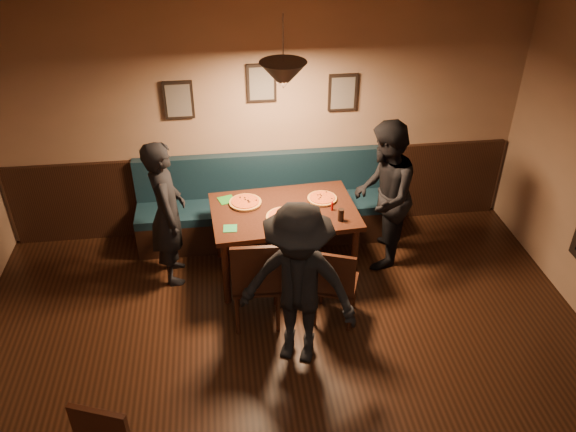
{
  "coord_description": "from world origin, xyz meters",
  "views": [
    {
      "loc": [
        -0.46,
        -2.5,
        4.01
      ],
      "look_at": [
        0.13,
        2.19,
        0.95
      ],
      "focal_mm": 35.78,
      "sensor_mm": 36.0,
      "label": 1
    }
  ],
  "objects_px": {
    "chair_near_right": "(336,282)",
    "booth_bench": "(266,202)",
    "diner_left": "(167,213)",
    "diner_front": "(298,287)",
    "tabasco_bottle": "(332,205)",
    "dining_table": "(284,241)",
    "soda_glass": "(341,215)",
    "chair_near_left": "(256,278)",
    "diner_right": "(383,196)"
  },
  "relations": [
    {
      "from": "diner_left",
      "to": "diner_front",
      "type": "height_order",
      "value": "diner_front"
    },
    {
      "from": "dining_table",
      "to": "diner_right",
      "type": "relative_size",
      "value": 0.89
    },
    {
      "from": "diner_right",
      "to": "soda_glass",
      "type": "distance_m",
      "value": 0.64
    },
    {
      "from": "chair_near_right",
      "to": "diner_left",
      "type": "bearing_deg",
      "value": 172.37
    },
    {
      "from": "dining_table",
      "to": "diner_right",
      "type": "distance_m",
      "value": 1.17
    },
    {
      "from": "diner_right",
      "to": "tabasco_bottle",
      "type": "xyz_separation_m",
      "value": [
        -0.59,
        -0.15,
        0.02
      ]
    },
    {
      "from": "chair_near_right",
      "to": "diner_front",
      "type": "height_order",
      "value": "diner_front"
    },
    {
      "from": "chair_near_right",
      "to": "tabasco_bottle",
      "type": "xyz_separation_m",
      "value": [
        0.08,
        0.73,
        0.42
      ]
    },
    {
      "from": "booth_bench",
      "to": "diner_right",
      "type": "height_order",
      "value": "diner_right"
    },
    {
      "from": "chair_near_left",
      "to": "diner_front",
      "type": "height_order",
      "value": "diner_front"
    },
    {
      "from": "chair_near_right",
      "to": "tabasco_bottle",
      "type": "relative_size",
      "value": 7.74
    },
    {
      "from": "chair_near_right",
      "to": "booth_bench",
      "type": "bearing_deg",
      "value": 131.05
    },
    {
      "from": "chair_near_left",
      "to": "chair_near_right",
      "type": "xyz_separation_m",
      "value": [
        0.77,
        -0.07,
        -0.07
      ]
    },
    {
      "from": "diner_front",
      "to": "soda_glass",
      "type": "xyz_separation_m",
      "value": [
        0.58,
        0.99,
        0.06
      ]
    },
    {
      "from": "tabasco_bottle",
      "to": "soda_glass",
      "type": "bearing_deg",
      "value": -76.04
    },
    {
      "from": "dining_table",
      "to": "chair_near_right",
      "type": "xyz_separation_m",
      "value": [
        0.42,
        -0.8,
        0.04
      ]
    },
    {
      "from": "diner_front",
      "to": "soda_glass",
      "type": "height_order",
      "value": "diner_front"
    },
    {
      "from": "diner_left",
      "to": "diner_front",
      "type": "distance_m",
      "value": 1.78
    },
    {
      "from": "diner_front",
      "to": "tabasco_bottle",
      "type": "height_order",
      "value": "diner_front"
    },
    {
      "from": "tabasco_bottle",
      "to": "booth_bench",
      "type": "bearing_deg",
      "value": 130.39
    },
    {
      "from": "dining_table",
      "to": "soda_glass",
      "type": "xyz_separation_m",
      "value": [
        0.55,
        -0.28,
        0.47
      ]
    },
    {
      "from": "booth_bench",
      "to": "dining_table",
      "type": "distance_m",
      "value": 0.68
    },
    {
      "from": "dining_table",
      "to": "chair_near_right",
      "type": "height_order",
      "value": "chair_near_right"
    },
    {
      "from": "chair_near_right",
      "to": "soda_glass",
      "type": "xyz_separation_m",
      "value": [
        0.13,
        0.52,
        0.43
      ]
    },
    {
      "from": "diner_right",
      "to": "booth_bench",
      "type": "bearing_deg",
      "value": -95.91
    },
    {
      "from": "dining_table",
      "to": "diner_right",
      "type": "bearing_deg",
      "value": 0.21
    },
    {
      "from": "chair_near_left",
      "to": "soda_glass",
      "type": "xyz_separation_m",
      "value": [
        0.91,
        0.46,
        0.36
      ]
    },
    {
      "from": "tabasco_bottle",
      "to": "chair_near_right",
      "type": "bearing_deg",
      "value": -96.44
    },
    {
      "from": "dining_table",
      "to": "tabasco_bottle",
      "type": "xyz_separation_m",
      "value": [
        0.5,
        -0.07,
        0.46
      ]
    },
    {
      "from": "chair_near_right",
      "to": "diner_right",
      "type": "distance_m",
      "value": 1.17
    },
    {
      "from": "dining_table",
      "to": "diner_left",
      "type": "bearing_deg",
      "value": 172.79
    },
    {
      "from": "dining_table",
      "to": "tabasco_bottle",
      "type": "relative_size",
      "value": 13.04
    },
    {
      "from": "chair_near_left",
      "to": "diner_front",
      "type": "xyz_separation_m",
      "value": [
        0.33,
        -0.53,
        0.3
      ]
    },
    {
      "from": "chair_near_right",
      "to": "diner_front",
      "type": "distance_m",
      "value": 0.74
    },
    {
      "from": "diner_left",
      "to": "diner_right",
      "type": "relative_size",
      "value": 0.96
    },
    {
      "from": "booth_bench",
      "to": "dining_table",
      "type": "relative_size",
      "value": 1.99
    },
    {
      "from": "dining_table",
      "to": "diner_left",
      "type": "xyz_separation_m",
      "value": [
        -1.21,
        0.07,
        0.41
      ]
    },
    {
      "from": "dining_table",
      "to": "diner_front",
      "type": "xyz_separation_m",
      "value": [
        -0.03,
        -1.26,
        0.41
      ]
    },
    {
      "from": "chair_near_left",
      "to": "soda_glass",
      "type": "bearing_deg",
      "value": 28.96
    },
    {
      "from": "chair_near_left",
      "to": "chair_near_right",
      "type": "height_order",
      "value": "chair_near_left"
    },
    {
      "from": "dining_table",
      "to": "diner_right",
      "type": "xyz_separation_m",
      "value": [
        1.08,
        0.08,
        0.44
      ]
    },
    {
      "from": "booth_bench",
      "to": "soda_glass",
      "type": "distance_m",
      "value": 1.22
    },
    {
      "from": "diner_left",
      "to": "diner_front",
      "type": "relative_size",
      "value": 1.0
    },
    {
      "from": "booth_bench",
      "to": "diner_front",
      "type": "xyz_separation_m",
      "value": [
        0.1,
        -1.93,
        0.31
      ]
    },
    {
      "from": "diner_front",
      "to": "diner_left",
      "type": "bearing_deg",
      "value": 153.69
    },
    {
      "from": "booth_bench",
      "to": "diner_front",
      "type": "relative_size",
      "value": 1.85
    },
    {
      "from": "booth_bench",
      "to": "dining_table",
      "type": "height_order",
      "value": "booth_bench"
    },
    {
      "from": "tabasco_bottle",
      "to": "chair_near_left",
      "type": "bearing_deg",
      "value": -142.33
    },
    {
      "from": "dining_table",
      "to": "chair_near_left",
      "type": "xyz_separation_m",
      "value": [
        -0.36,
        -0.73,
        0.11
      ]
    },
    {
      "from": "booth_bench",
      "to": "tabasco_bottle",
      "type": "relative_size",
      "value": 25.98
    }
  ]
}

